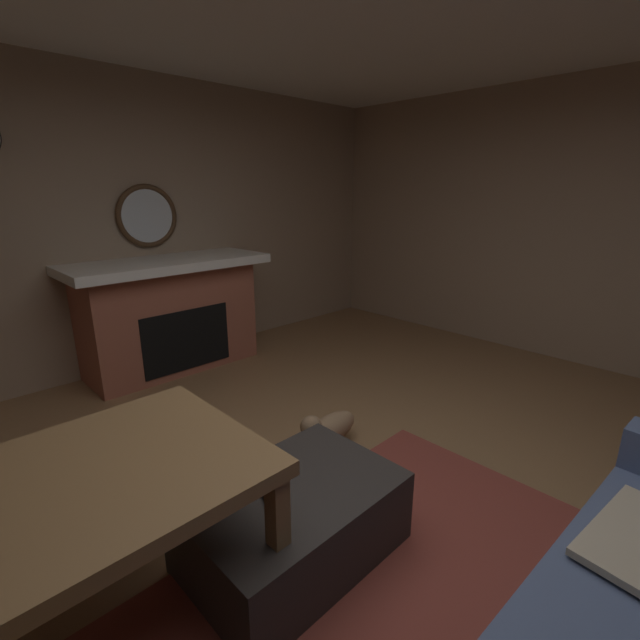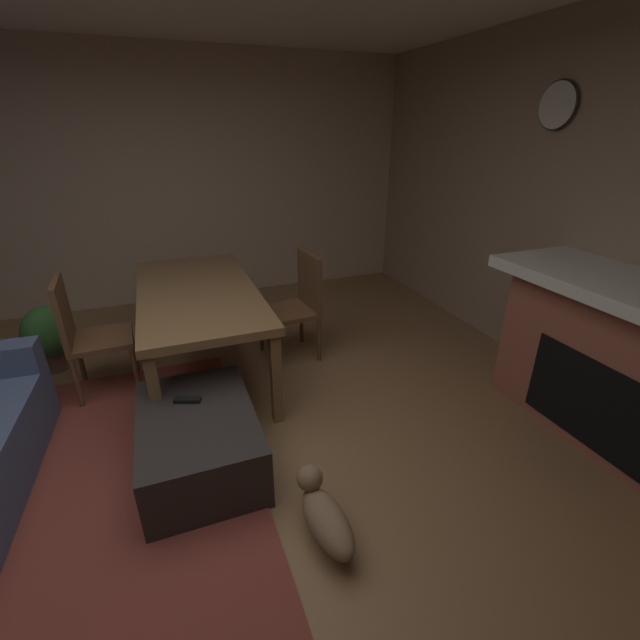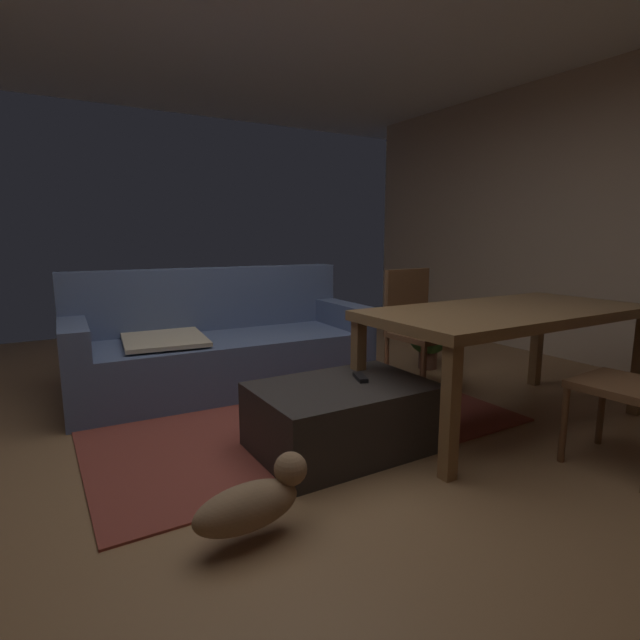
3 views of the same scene
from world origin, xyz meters
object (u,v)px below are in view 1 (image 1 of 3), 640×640
ottoman_coffee_table (293,521)px  tv_remote (272,503)px  round_wall_mirror (147,216)px  fireplace (171,314)px  small_dog (328,428)px

ottoman_coffee_table → tv_remote: size_ratio=6.04×
ottoman_coffee_table → round_wall_mirror: bearing=-103.9°
tv_remote → round_wall_mirror: bearing=-86.6°
fireplace → round_wall_mirror: size_ratio=3.05×
fireplace → ottoman_coffee_table: 2.68m
tv_remote → ottoman_coffee_table: bearing=-148.0°
fireplace → small_dog: (-0.05, 2.05, -0.38)m
ottoman_coffee_table → tv_remote: bearing=12.2°
fireplace → round_wall_mirror: 0.94m
fireplace → tv_remote: bearing=71.9°
fireplace → round_wall_mirror: bearing=-90.0°
tv_remote → small_dog: size_ratio=0.32×
fireplace → ottoman_coffee_table: (0.71, 2.57, -0.35)m
fireplace → round_wall_mirror: (0.00, -0.29, 0.89)m
round_wall_mirror → tv_remote: 3.18m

